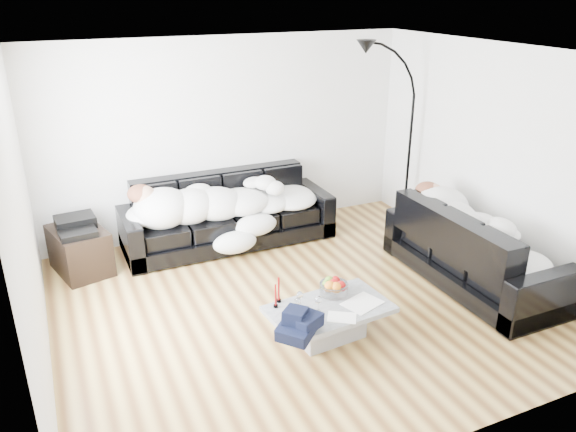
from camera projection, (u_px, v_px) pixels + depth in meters
name	position (u px, v px, depth m)	size (l,w,h in m)	color
ground	(299.00, 303.00, 6.05)	(5.00, 5.00, 0.00)	brown
wall_back	(228.00, 137.00, 7.45)	(5.00, 0.02, 2.60)	silver
wall_left	(26.00, 232.00, 4.60)	(0.02, 4.50, 2.60)	silver
wall_right	(495.00, 159.00, 6.50)	(0.02, 4.50, 2.60)	silver
ceiling	(302.00, 54.00, 5.05)	(5.00, 5.00, 0.00)	white
sofa_back	(228.00, 211.00, 7.30)	(2.71, 0.94, 0.89)	black
sofa_right	(474.00, 247.00, 6.31)	(2.19, 0.94, 0.89)	black
sleeper_back	(229.00, 198.00, 7.18)	(2.29, 0.79, 0.46)	white
sleeper_right	(477.00, 230.00, 6.23)	(1.88, 0.79, 0.46)	white
teal_cushion	(435.00, 205.00, 6.76)	(0.36, 0.30, 0.20)	#0B474F
coffee_table	(329.00, 322.00, 5.40)	(1.16, 0.67, 0.34)	#939699
fruit_bowl	(334.00, 286.00, 5.53)	(0.29, 0.29, 0.18)	white
wine_glass_a	(300.00, 299.00, 5.33)	(0.06, 0.06, 0.15)	white
wine_glass_b	(298.00, 305.00, 5.22)	(0.06, 0.06, 0.15)	white
wine_glass_c	(318.00, 304.00, 5.23)	(0.07, 0.07, 0.16)	white
candle_left	(276.00, 296.00, 5.29)	(0.04, 0.04, 0.24)	maroon
candle_right	(279.00, 290.00, 5.37)	(0.05, 0.05, 0.26)	maroon
newspaper_a	(362.00, 303.00, 5.39)	(0.36, 0.27, 0.01)	silver
newspaper_b	(342.00, 317.00, 5.16)	(0.26, 0.19, 0.01)	silver
navy_jacket	(301.00, 315.00, 4.88)	(0.37, 0.31, 0.19)	black
shoes	(431.00, 265.00, 6.75)	(0.42, 0.30, 0.09)	#472311
av_cabinet	(80.00, 250.00, 6.63)	(0.54, 0.78, 0.54)	black
stereo	(76.00, 225.00, 6.50)	(0.44, 0.34, 0.13)	black
floor_lamp	(410.00, 148.00, 7.62)	(0.82, 0.33, 2.25)	black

